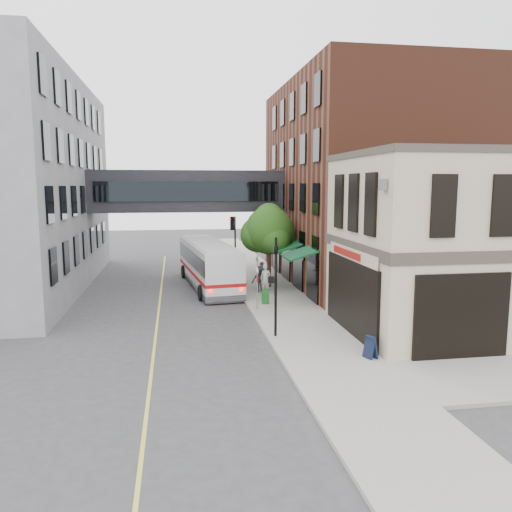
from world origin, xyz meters
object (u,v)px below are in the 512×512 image
object	(u,v)px
bus	(208,262)
newspaper_box	(265,297)
pedestrian_c	(260,279)
pedestrian_b	(262,273)
pedestrian_a	(265,279)
sandwich_board	(371,347)

from	to	relation	value
bus	newspaper_box	distance (m)	6.90
bus	pedestrian_c	distance (m)	4.39
pedestrian_b	newspaper_box	bearing A→B (deg)	-98.33
bus	pedestrian_a	size ratio (longest dim) A/B	6.33
pedestrian_a	sandwich_board	distance (m)	12.83
newspaper_box	sandwich_board	xyz separation A→B (m)	(2.44, -9.73, 0.04)
pedestrian_b	pedestrian_c	size ratio (longest dim) A/B	0.91
bus	sandwich_board	world-z (taller)	bus
bus	pedestrian_c	bearing A→B (deg)	-44.87
pedestrian_a	pedestrian_b	world-z (taller)	pedestrian_a
pedestrian_c	sandwich_board	size ratio (longest dim) A/B	1.89
pedestrian_b	sandwich_board	size ratio (longest dim) A/B	1.72
bus	pedestrian_c	world-z (taller)	bus
sandwich_board	pedestrian_b	bearing A→B (deg)	75.61
pedestrian_c	sandwich_board	distance (m)	13.05
pedestrian_a	newspaper_box	xyz separation A→B (m)	(-0.54, -2.95, -0.49)
bus	pedestrian_b	bearing A→B (deg)	-8.36
pedestrian_a	sandwich_board	size ratio (longest dim) A/B	1.99
pedestrian_c	newspaper_box	bearing A→B (deg)	-92.45
pedestrian_a	pedestrian_c	bearing A→B (deg)	158.14
pedestrian_a	pedestrian_c	xyz separation A→B (m)	(-0.31, 0.17, -0.04)
pedestrian_b	pedestrian_a	bearing A→B (deg)	-95.98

